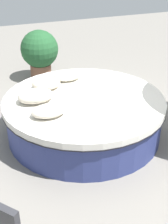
% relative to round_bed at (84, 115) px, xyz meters
% --- Properties ---
extents(ground_plane, '(16.00, 16.00, 0.00)m').
position_rel_round_bed_xyz_m(ground_plane, '(0.00, 0.00, -0.33)').
color(ground_plane, gray).
extents(round_bed, '(2.53, 2.53, 0.64)m').
position_rel_round_bed_xyz_m(round_bed, '(0.00, 0.00, 0.00)').
color(round_bed, navy).
rests_on(round_bed, ground_plane).
extents(throw_pillow_0, '(0.48, 0.34, 0.17)m').
position_rel_round_bed_xyz_m(throw_pillow_0, '(-0.01, 0.76, 0.39)').
color(throw_pillow_0, beige).
rests_on(throw_pillow_0, round_bed).
extents(throw_pillow_1, '(0.47, 0.38, 0.19)m').
position_rel_round_bed_xyz_m(throw_pillow_1, '(-0.45, 0.55, 0.41)').
color(throw_pillow_1, beige).
rests_on(throw_pillow_1, round_bed).
extents(throw_pillow_2, '(0.54, 0.40, 0.19)m').
position_rel_round_bed_xyz_m(throw_pillow_2, '(-0.72, 0.15, 0.41)').
color(throw_pillow_2, beige).
rests_on(throw_pillow_2, round_bed).
extents(throw_pillow_3, '(0.49, 0.35, 0.15)m').
position_rel_round_bed_xyz_m(throw_pillow_3, '(-0.66, -0.34, 0.39)').
color(throw_pillow_3, beige).
rests_on(throw_pillow_3, round_bed).
extents(planter, '(0.83, 0.83, 1.11)m').
position_rel_round_bed_xyz_m(planter, '(-0.06, 2.50, 0.31)').
color(planter, brown).
rests_on(planter, ground_plane).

